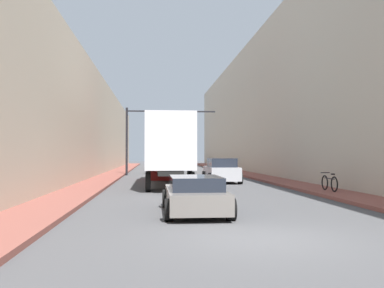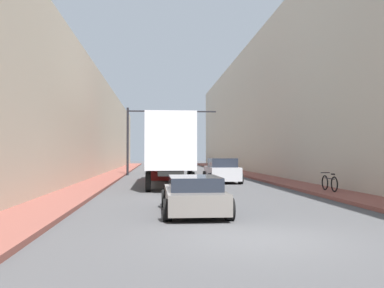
{
  "view_description": "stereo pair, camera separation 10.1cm",
  "coord_description": "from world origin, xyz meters",
  "px_view_note": "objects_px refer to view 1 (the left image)",
  "views": [
    {
      "loc": [
        -2.36,
        -9.44,
        1.9
      ],
      "look_at": [
        -0.47,
        11.92,
        2.4
      ],
      "focal_mm": 40.0,
      "sensor_mm": 36.0,
      "label": 1
    },
    {
      "loc": [
        -2.26,
        -9.45,
        1.9
      ],
      "look_at": [
        -0.47,
        11.92,
        2.4
      ],
      "focal_mm": 40.0,
      "sensor_mm": 36.0,
      "label": 2
    }
  ],
  "objects_px": {
    "sedan_car": "(195,195)",
    "parked_bicycle": "(329,183)",
    "semi_truck": "(167,149)",
    "suv_car": "(221,171)",
    "traffic_signal_gantry": "(150,128)"
  },
  "relations": [
    {
      "from": "sedan_car",
      "to": "parked_bicycle",
      "type": "height_order",
      "value": "sedan_car"
    },
    {
      "from": "semi_truck",
      "to": "parked_bicycle",
      "type": "height_order",
      "value": "semi_truck"
    },
    {
      "from": "semi_truck",
      "to": "parked_bicycle",
      "type": "xyz_separation_m",
      "value": [
        7.46,
        -7.28,
        -1.7
      ]
    },
    {
      "from": "sedan_car",
      "to": "parked_bicycle",
      "type": "xyz_separation_m",
      "value": [
        6.95,
        5.92,
        -0.06
      ]
    },
    {
      "from": "suv_car",
      "to": "traffic_signal_gantry",
      "type": "height_order",
      "value": "traffic_signal_gantry"
    },
    {
      "from": "sedan_car",
      "to": "traffic_signal_gantry",
      "type": "relative_size",
      "value": 0.55
    },
    {
      "from": "semi_truck",
      "to": "suv_car",
      "type": "height_order",
      "value": "semi_truck"
    },
    {
      "from": "semi_truck",
      "to": "suv_car",
      "type": "bearing_deg",
      "value": 20.28
    },
    {
      "from": "sedan_car",
      "to": "suv_car",
      "type": "distance_m",
      "value": 14.89
    },
    {
      "from": "parked_bicycle",
      "to": "suv_car",
      "type": "bearing_deg",
      "value": 113.74
    },
    {
      "from": "traffic_signal_gantry",
      "to": "parked_bicycle",
      "type": "xyz_separation_m",
      "value": [
        8.65,
        -18.65,
        -3.72
      ]
    },
    {
      "from": "semi_truck",
      "to": "suv_car",
      "type": "relative_size",
      "value": 2.87
    },
    {
      "from": "sedan_car",
      "to": "parked_bicycle",
      "type": "relative_size",
      "value": 2.41
    },
    {
      "from": "parked_bicycle",
      "to": "semi_truck",
      "type": "bearing_deg",
      "value": 135.7
    },
    {
      "from": "suv_car",
      "to": "parked_bicycle",
      "type": "xyz_separation_m",
      "value": [
        3.79,
        -8.63,
        -0.24
      ]
    }
  ]
}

